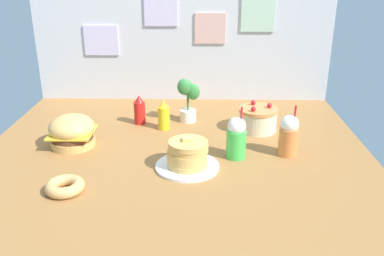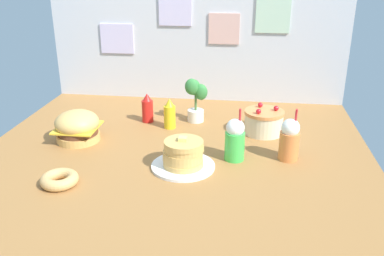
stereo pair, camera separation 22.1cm
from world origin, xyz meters
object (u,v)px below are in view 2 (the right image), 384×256
(donut_pink_glaze, at_px, (59,179))
(potted_plant, at_px, (196,98))
(ketchup_bottle, at_px, (147,109))
(orange_float_cup, at_px, (289,140))
(burger, at_px, (77,127))
(pancake_stack, at_px, (183,156))
(cream_soda_cup, at_px, (235,140))
(mustard_bottle, at_px, (170,114))
(layer_cake, at_px, (264,122))

(donut_pink_glaze, bearing_deg, potted_plant, 59.91)
(ketchup_bottle, height_order, potted_plant, potted_plant)
(ketchup_bottle, bearing_deg, donut_pink_glaze, -104.43)
(potted_plant, bearing_deg, donut_pink_glaze, -120.09)
(orange_float_cup, distance_m, potted_plant, 0.73)
(orange_float_cup, xyz_separation_m, potted_plant, (-0.54, 0.48, 0.04))
(burger, distance_m, ketchup_bottle, 0.47)
(burger, distance_m, pancake_stack, 0.69)
(ketchup_bottle, height_order, cream_soda_cup, cream_soda_cup)
(potted_plant, bearing_deg, ketchup_bottle, -170.90)
(mustard_bottle, bearing_deg, orange_float_cup, -27.05)
(pancake_stack, height_order, potted_plant, potted_plant)
(pancake_stack, bearing_deg, potted_plant, 91.79)
(burger, bearing_deg, donut_pink_glaze, -77.91)
(pancake_stack, height_order, cream_soda_cup, cream_soda_cup)
(burger, xyz_separation_m, potted_plant, (0.62, 0.39, 0.07))
(layer_cake, distance_m, orange_float_cup, 0.36)
(burger, height_order, orange_float_cup, orange_float_cup)
(ketchup_bottle, relative_size, orange_float_cup, 0.67)
(layer_cake, xyz_separation_m, potted_plant, (-0.42, 0.15, 0.08))
(ketchup_bottle, relative_size, mustard_bottle, 1.00)
(cream_soda_cup, xyz_separation_m, donut_pink_glaze, (-0.78, -0.37, -0.08))
(orange_float_cup, height_order, donut_pink_glaze, orange_float_cup)
(orange_float_cup, bearing_deg, burger, 175.64)
(layer_cake, xyz_separation_m, ketchup_bottle, (-0.72, 0.10, 0.01))
(ketchup_bottle, bearing_deg, mustard_bottle, -28.59)
(burger, relative_size, layer_cake, 1.06)
(layer_cake, xyz_separation_m, cream_soda_cup, (-0.16, -0.38, 0.04))
(burger, xyz_separation_m, donut_pink_glaze, (0.11, -0.50, -0.06))
(pancake_stack, bearing_deg, orange_float_cup, 17.49)
(layer_cake, distance_m, donut_pink_glaze, 1.20)
(pancake_stack, distance_m, mustard_bottle, 0.54)
(mustard_bottle, xyz_separation_m, potted_plant, (0.14, 0.13, 0.07))
(mustard_bottle, distance_m, potted_plant, 0.21)
(orange_float_cup, xyz_separation_m, donut_pink_glaze, (-1.06, -0.41, -0.08))
(burger, distance_m, mustard_bottle, 0.55)
(ketchup_bottle, xyz_separation_m, mustard_bottle, (0.16, -0.09, 0.00))
(ketchup_bottle, bearing_deg, orange_float_cup, -27.34)
(pancake_stack, relative_size, cream_soda_cup, 1.13)
(burger, distance_m, donut_pink_glaze, 0.51)
(layer_cake, bearing_deg, cream_soda_cup, -112.71)
(donut_pink_glaze, bearing_deg, mustard_bottle, 63.66)
(pancake_stack, height_order, donut_pink_glaze, pancake_stack)
(cream_soda_cup, xyz_separation_m, potted_plant, (-0.27, 0.52, 0.04))
(burger, distance_m, layer_cake, 1.08)
(orange_float_cup, bearing_deg, potted_plant, 138.30)
(donut_pink_glaze, bearing_deg, orange_float_cup, 21.07)
(layer_cake, distance_m, mustard_bottle, 0.57)
(mustard_bottle, distance_m, cream_soda_cup, 0.56)
(pancake_stack, distance_m, ketchup_bottle, 0.68)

